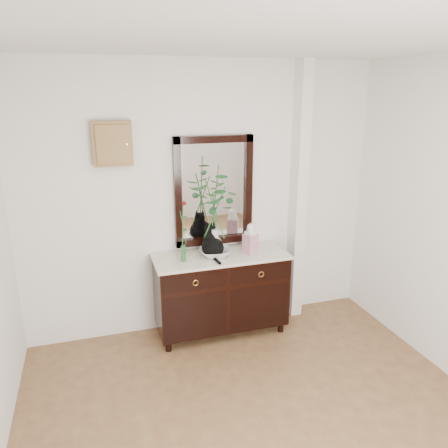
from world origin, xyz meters
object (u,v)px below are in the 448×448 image
object	(u,v)px
sideboard	(221,290)
lotus_bowl	(215,253)
ginger_jar	(250,238)
cat	(213,241)

from	to	relation	value
sideboard	lotus_bowl	xyz separation A→B (m)	(-0.06, -0.01, 0.41)
ginger_jar	lotus_bowl	bearing A→B (deg)	176.08
sideboard	ginger_jar	xyz separation A→B (m)	(0.30, -0.03, 0.53)
cat	lotus_bowl	xyz separation A→B (m)	(0.03, 0.01, -0.13)
cat	ginger_jar	distance (m)	0.38
lotus_bowl	ginger_jar	xyz separation A→B (m)	(0.36, -0.02, 0.12)
sideboard	cat	xyz separation A→B (m)	(-0.09, -0.02, 0.54)
sideboard	cat	world-z (taller)	cat
cat	ginger_jar	world-z (taller)	cat
sideboard	ginger_jar	size ratio (longest dim) A/B	4.21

